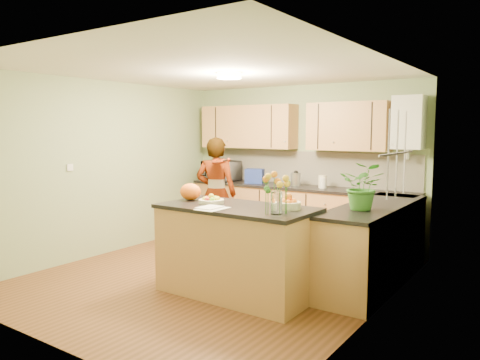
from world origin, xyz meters
The scene contains 28 objects.
floor centered at (0.00, 0.00, 0.00)m, with size 4.50×4.50×0.00m, color #573519.
ceiling centered at (0.00, 0.00, 2.50)m, with size 4.00×4.50×0.02m, color silver.
wall_back centered at (0.00, 2.25, 1.25)m, with size 4.00×0.02×2.50m, color #92A676.
wall_front centered at (0.00, -2.25, 1.25)m, with size 4.00×0.02×2.50m, color #92A676.
wall_left centered at (-2.00, 0.00, 1.25)m, with size 0.02×4.50×2.50m, color #92A676.
wall_right centered at (2.00, 0.00, 1.25)m, with size 0.02×4.50×2.50m, color #92A676.
back_counter centered at (0.10, 1.95, 0.47)m, with size 3.64×0.62×0.94m.
right_counter centered at (1.70, 0.85, 0.47)m, with size 0.62×2.24×0.94m.
splashback centered at (0.10, 2.23, 1.20)m, with size 3.60×0.02×0.52m, color white.
upper_cabinets centered at (-0.18, 2.08, 1.85)m, with size 3.20×0.34×0.70m.
boiler centered at (1.70, 2.09, 1.90)m, with size 0.40×0.30×0.86m.
window_right centered at (1.99, 0.60, 1.55)m, with size 0.01×1.30×1.05m.
light_switch centered at (-1.99, -0.60, 1.30)m, with size 0.02×0.09×0.09m, color white.
ceiling_lamp centered at (0.00, 0.30, 2.46)m, with size 0.30×0.30×0.07m.
peninsula_island centered at (0.57, -0.34, 0.49)m, with size 1.71×0.88×0.98m.
fruit_dish centered at (0.22, -0.34, 1.02)m, with size 0.29×0.29×0.10m.
orange_bowl centered at (1.12, -0.19, 1.04)m, with size 0.26×0.26×0.15m.
flower_vase centered at (1.17, -0.52, 1.31)m, with size 0.27×0.27×0.50m.
orange_bag centered at (-0.13, -0.29, 1.08)m, with size 0.26×0.22×0.20m, color orange.
papers centered at (0.47, -0.64, 0.99)m, with size 0.24×0.33×0.01m, color white.
violinist centered at (-0.81, 1.07, 0.85)m, with size 0.62×0.41×1.70m, color #E5B78C.
violin centered at (-0.61, 0.85, 1.36)m, with size 0.66×0.26×0.13m, color #500D05, non-canonical shape.
microwave centered at (-1.35, 1.92, 1.11)m, with size 0.60×0.41×0.33m, color white.
blue_box centered at (-0.66, 1.91, 1.05)m, with size 0.29×0.21×0.23m, color navy.
kettle centered at (0.08, 1.93, 1.05)m, with size 0.15×0.15×0.28m.
jar_cream centered at (0.51, 1.96, 1.03)m, with size 0.12×0.12×0.19m, color beige.
jar_white centered at (0.55, 1.91, 1.02)m, with size 0.10×0.10×0.16m, color white.
potted_plant centered at (1.70, 0.40, 1.20)m, with size 0.47×0.40×0.52m, color #357727.
Camera 1 is at (3.43, -4.44, 1.80)m, focal length 35.00 mm.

